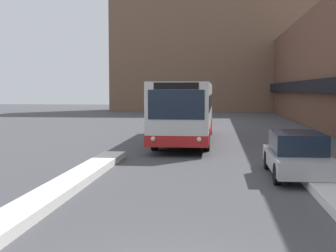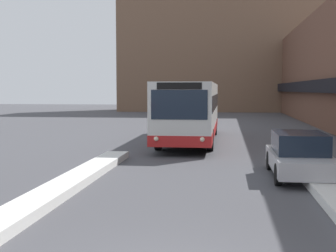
# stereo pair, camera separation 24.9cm
# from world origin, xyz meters

# --- Properties ---
(building_backdrop_far) EXTENTS (26.00, 8.00, 17.42)m
(building_backdrop_far) POSITION_xyz_m (0.00, 55.83, 8.71)
(building_backdrop_far) COLOR brown
(building_backdrop_far) RESTS_ON ground_plane
(snow_bank_left) EXTENTS (0.90, 17.46, 0.26)m
(snow_bank_left) POSITION_xyz_m (-3.60, 3.85, 0.13)
(snow_bank_left) COLOR silver
(snow_bank_left) RESTS_ON ground_plane
(city_bus) EXTENTS (2.69, 12.41, 3.14)m
(city_bus) POSITION_xyz_m (-1.06, 18.89, 1.71)
(city_bus) COLOR silver
(city_bus) RESTS_ON ground_plane
(parked_car_front) EXTENTS (1.81, 4.40, 1.43)m
(parked_car_front) POSITION_xyz_m (3.20, 9.01, 0.72)
(parked_car_front) COLOR #B7B7BC
(parked_car_front) RESTS_ON ground_plane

